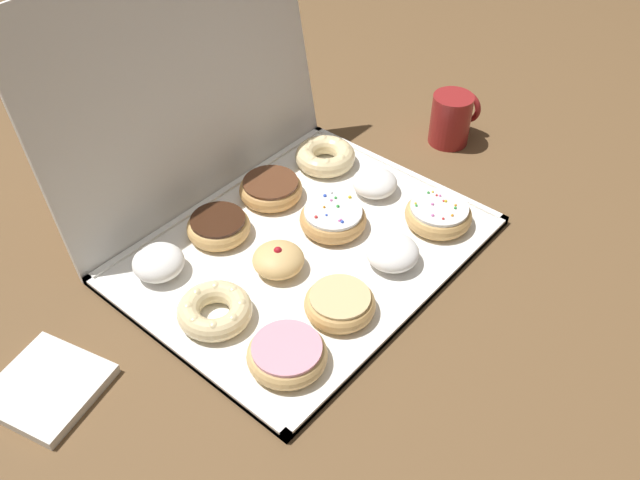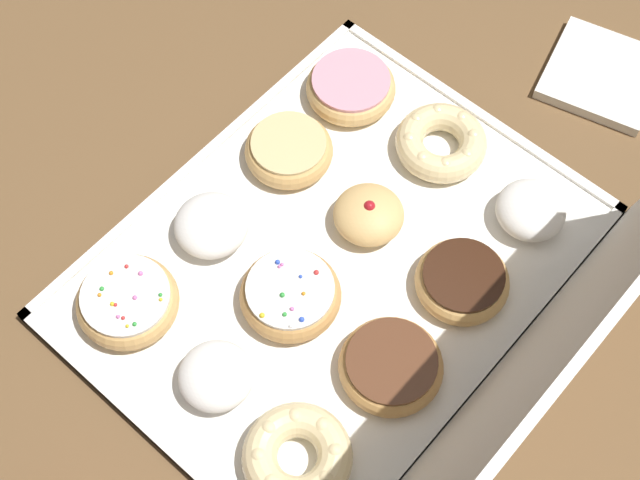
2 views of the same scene
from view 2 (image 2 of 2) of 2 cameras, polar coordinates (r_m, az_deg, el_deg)
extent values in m
plane|color=brown|center=(1.12, 0.70, -1.47)|extent=(3.00, 3.00, 0.00)
cube|color=white|center=(1.12, 0.70, -1.36)|extent=(0.58, 0.44, 0.01)
cube|color=white|center=(1.19, -7.17, 4.83)|extent=(0.58, 0.01, 0.01)
cube|color=white|center=(1.07, 9.55, -8.10)|extent=(0.58, 0.01, 0.01)
cube|color=white|center=(1.24, 9.40, 7.49)|extent=(0.01, 0.44, 0.01)
cube|color=white|center=(1.05, -9.75, -11.69)|extent=(0.01, 0.44, 0.01)
cube|color=white|center=(0.88, 14.07, -5.29)|extent=(0.58, 0.09, 0.43)
torus|color=#E5B770|center=(1.23, 1.86, 9.13)|extent=(0.12, 0.12, 0.03)
cylinder|color=pink|center=(1.21, 1.89, 9.60)|extent=(0.10, 0.10, 0.01)
torus|color=tan|center=(1.17, -1.89, 5.40)|extent=(0.11, 0.11, 0.03)
cylinder|color=#EACC8C|center=(1.16, -1.91, 5.83)|extent=(0.09, 0.09, 0.01)
ellipsoid|color=white|center=(1.12, -6.56, 0.89)|extent=(0.09, 0.09, 0.04)
torus|color=tan|center=(1.09, -11.49, -3.67)|extent=(0.12, 0.12, 0.04)
cylinder|color=white|center=(1.07, -11.65, -3.30)|extent=(0.10, 0.10, 0.01)
sphere|color=pink|center=(1.07, -11.08, -3.42)|extent=(0.01, 0.01, 0.01)
sphere|color=red|center=(1.06, -11.77, -4.62)|extent=(0.00, 0.00, 0.00)
sphere|color=yellow|center=(1.05, -11.53, -5.10)|extent=(0.00, 0.00, 0.00)
sphere|color=pink|center=(1.06, -12.07, -4.53)|extent=(0.00, 0.00, 0.00)
sphere|color=green|center=(1.06, -9.58, -3.27)|extent=(0.00, 0.00, 0.00)
sphere|color=orange|center=(1.09, -12.46, -1.95)|extent=(0.00, 0.00, 0.00)
sphere|color=red|center=(1.09, -11.57, -1.57)|extent=(0.00, 0.00, 0.00)
sphere|color=orange|center=(1.08, -13.13, -3.24)|extent=(0.00, 0.00, 0.00)
sphere|color=red|center=(1.07, -12.21, -3.83)|extent=(0.00, 0.00, 0.00)
sphere|color=green|center=(1.05, -11.10, -4.99)|extent=(0.01, 0.01, 0.01)
sphere|color=green|center=(1.08, -13.00, -2.87)|extent=(0.01, 0.01, 0.01)
sphere|color=pink|center=(1.08, -10.75, -1.99)|extent=(0.01, 0.01, 0.01)
sphere|color=yellow|center=(1.07, -12.40, -3.78)|extent=(0.01, 0.01, 0.01)
sphere|color=yellow|center=(1.06, -9.57, -3.56)|extent=(0.00, 0.00, 0.00)
torus|color=beige|center=(1.18, 7.26, 5.85)|extent=(0.11, 0.11, 0.03)
sphere|color=beige|center=(1.16, 6.12, 4.92)|extent=(0.02, 0.02, 0.02)
sphere|color=beige|center=(1.16, 7.55, 4.50)|extent=(0.02, 0.02, 0.02)
sphere|color=beige|center=(1.17, 8.84, 5.04)|extent=(0.02, 0.02, 0.02)
sphere|color=beige|center=(1.18, 9.20, 6.18)|extent=(0.02, 0.02, 0.02)
sphere|color=beige|center=(1.20, 8.47, 7.26)|extent=(0.02, 0.02, 0.02)
sphere|color=beige|center=(1.20, 7.08, 7.66)|extent=(0.02, 0.02, 0.02)
sphere|color=beige|center=(1.19, 5.81, 7.17)|extent=(0.02, 0.02, 0.02)
sphere|color=beige|center=(1.17, 5.40, 6.04)|extent=(0.02, 0.02, 0.02)
ellipsoid|color=#E5B770|center=(1.12, 2.84, 1.62)|extent=(0.08, 0.08, 0.04)
sphere|color=#B21923|center=(1.10, 2.88, 2.12)|extent=(0.01, 0.01, 0.01)
torus|color=tan|center=(1.07, -1.64, -3.47)|extent=(0.12, 0.12, 0.04)
cylinder|color=white|center=(1.06, -1.66, -3.08)|extent=(0.10, 0.10, 0.01)
sphere|color=pink|center=(1.04, -1.70, -4.16)|extent=(0.00, 0.00, 0.00)
sphere|color=red|center=(1.06, -0.22, -1.97)|extent=(0.01, 0.01, 0.01)
sphere|color=pink|center=(1.07, -2.30, -1.48)|extent=(0.00, 0.00, 0.00)
sphere|color=yellow|center=(1.04, -3.31, -4.71)|extent=(0.01, 0.01, 0.01)
sphere|color=green|center=(1.05, -2.44, -3.20)|extent=(0.01, 0.01, 0.01)
sphere|color=white|center=(1.03, -1.78, -5.21)|extent=(0.00, 0.00, 0.00)
sphere|color=green|center=(1.04, -2.14, -4.49)|extent=(0.01, 0.01, 0.01)
sphere|color=blue|center=(1.06, -1.37, -2.06)|extent=(0.00, 0.00, 0.00)
sphere|color=blue|center=(1.07, -2.57, -1.34)|extent=(0.01, 0.01, 0.01)
sphere|color=orange|center=(1.05, -0.99, -3.24)|extent=(0.00, 0.00, 0.00)
sphere|color=pink|center=(1.07, -2.47, -1.61)|extent=(0.00, 0.00, 0.00)
sphere|color=blue|center=(1.04, -1.11, -4.81)|extent=(0.01, 0.01, 0.01)
ellipsoid|color=white|center=(1.04, -6.27, -8.14)|extent=(0.08, 0.08, 0.04)
ellipsoid|color=white|center=(1.14, 12.57, 1.77)|extent=(0.08, 0.08, 0.05)
torus|color=tan|center=(1.09, 8.55, -2.49)|extent=(0.11, 0.11, 0.03)
cylinder|color=#381E11|center=(1.08, 8.66, -2.11)|extent=(0.09, 0.09, 0.01)
torus|color=tan|center=(1.04, 4.29, -7.60)|extent=(0.12, 0.12, 0.03)
cylinder|color=#59331E|center=(1.03, 4.35, -7.28)|extent=(0.10, 0.10, 0.01)
torus|color=beige|center=(1.01, -1.38, -12.90)|extent=(0.12, 0.12, 0.04)
sphere|color=beige|center=(0.99, 0.35, -14.19)|extent=(0.02, 0.02, 0.02)
sphere|color=beige|center=(1.00, 0.92, -12.60)|extent=(0.02, 0.02, 0.02)
sphere|color=beige|center=(1.00, 0.14, -11.12)|extent=(0.02, 0.02, 0.02)
sphere|color=beige|center=(1.01, -1.51, -10.59)|extent=(0.02, 0.02, 0.02)
sphere|color=beige|center=(1.01, -3.09, -11.30)|extent=(0.02, 0.02, 0.02)
sphere|color=beige|center=(1.00, -3.70, -12.85)|extent=(0.02, 0.02, 0.02)
cube|color=white|center=(1.32, 16.63, 9.50)|extent=(0.17, 0.17, 0.02)
camera|label=1|loc=(1.37, 0.09, 53.13)|focal=38.54mm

